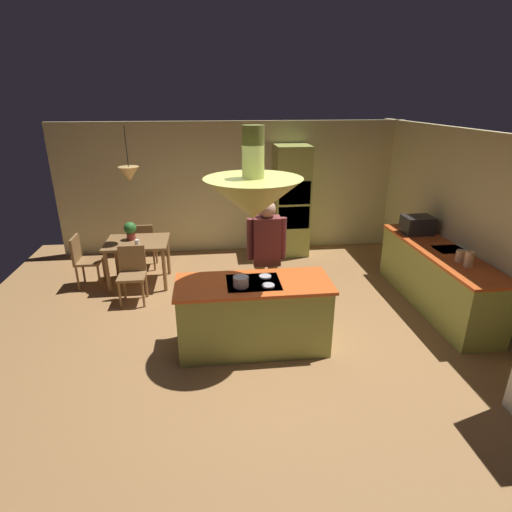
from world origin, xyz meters
TOP-DOWN VIEW (x-y plane):
  - ground at (0.00, 0.00)m, footprint 8.16×8.16m
  - wall_back at (0.00, 3.45)m, footprint 6.80×0.10m
  - wall_right at (3.25, 0.40)m, footprint 0.10×7.20m
  - kitchen_island at (0.00, -0.20)m, footprint 1.88×0.77m
  - counter_run_right at (2.84, 0.60)m, footprint 0.73×2.60m
  - oven_tower at (1.10, 3.04)m, footprint 0.66×0.62m
  - dining_table at (-1.70, 1.90)m, footprint 1.01×0.81m
  - person_at_island at (0.25, 0.46)m, footprint 0.53×0.23m
  - range_hood at (0.00, -0.20)m, footprint 1.10×1.10m
  - pendant_light_over_table at (-1.70, 1.90)m, footprint 0.32×0.32m
  - chair_facing_island at (-1.70, 1.27)m, footprint 0.40×0.40m
  - chair_by_back_wall at (-1.70, 2.53)m, footprint 0.40×0.40m
  - chair_at_corner at (-2.58, 1.90)m, footprint 0.40×0.40m
  - potted_plant_on_table at (-1.80, 1.99)m, footprint 0.20×0.20m
  - cup_on_table at (-1.66, 1.70)m, footprint 0.07×0.07m
  - canister_flour at (2.84, -0.04)m, footprint 0.11×0.11m
  - canister_sugar at (2.84, 0.14)m, footprint 0.13×0.13m
  - microwave_on_counter at (2.84, 1.37)m, footprint 0.46×0.36m
  - cooking_pot_on_cooktop at (-0.16, -0.33)m, footprint 0.18×0.18m

SIDE VIEW (x-z plane):
  - ground at x=0.00m, z-range 0.00..0.00m
  - kitchen_island at x=0.00m, z-range -0.01..0.91m
  - counter_run_right at x=2.84m, z-range 0.01..0.91m
  - chair_facing_island at x=-1.70m, z-range 0.07..0.94m
  - chair_by_back_wall at x=-1.70m, z-range 0.07..0.94m
  - chair_at_corner at x=-2.58m, z-range 0.07..0.94m
  - dining_table at x=-1.70m, z-range 0.27..1.03m
  - cup_on_table at x=-1.66m, z-range 0.76..0.85m
  - potted_plant_on_table at x=-1.80m, z-range 0.78..1.08m
  - canister_sugar at x=2.84m, z-range 0.90..1.06m
  - cooking_pot_on_cooktop at x=-0.16m, z-range 0.92..1.04m
  - person_at_island at x=0.25m, z-range 0.13..1.87m
  - canister_flour at x=2.84m, z-range 0.90..1.11m
  - microwave_on_counter at x=2.84m, z-range 0.90..1.18m
  - oven_tower at x=1.10m, z-range 0.00..2.13m
  - wall_back at x=0.00m, z-range 0.00..2.55m
  - wall_right at x=3.25m, z-range 0.00..2.55m
  - pendant_light_over_table at x=-1.70m, z-range 1.45..2.27m
  - range_hood at x=0.00m, z-range 1.45..2.45m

